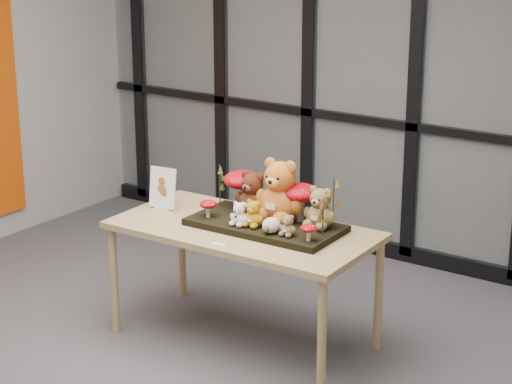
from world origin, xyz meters
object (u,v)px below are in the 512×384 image
Objects in this scene: diorama_tray at (265,225)px; bear_tan_back at (320,205)px; display_table at (243,238)px; plush_cream_hedgehog at (271,224)px; mushroom_front_left at (208,208)px; bear_beige_small at (288,224)px; sign_holder at (163,190)px; bear_white_bow at (239,212)px; mushroom_front_right at (309,232)px; bear_small_yellow at (254,212)px; bear_pooh_yellow at (280,187)px; mushroom_back_left at (242,188)px; bear_brown_medium at (253,191)px; mushroom_back_right at (300,201)px.

bear_tan_back is (0.31, 0.11, 0.16)m from diorama_tray.
display_table is 0.31m from plush_cream_hedgehog.
bear_beige_small is at bearing -0.18° from mushroom_front_left.
sign_holder reaches higher than bear_beige_small.
bear_white_bow is 1.13× the size of bear_beige_small.
bear_small_yellow is at bearing 176.09° from mushroom_front_right.
display_table is 0.16m from diorama_tray.
bear_pooh_yellow is at bearing 57.31° from diorama_tray.
bear_small_yellow is 0.74m from sign_holder.
bear_beige_small is at bearing -28.56° from diorama_tray.
mushroom_back_left reaches higher than bear_beige_small.
bear_brown_medium reaches higher than mushroom_front_right.
bear_small_yellow is at bearing 20.13° from bear_white_bow.
diorama_tray is 0.34m from mushroom_back_left.
plush_cream_hedgehog is 0.49m from mushroom_back_left.
bear_tan_back is at bearing 52.62° from plush_cream_hedgehog.
display_table is 13.82× the size of mushroom_front_left.
sign_holder is at bearing 171.62° from mushroom_front_left.
bear_tan_back is 1.69× the size of bear_white_bow.
mushroom_back_left is (-0.58, 0.03, -0.00)m from bear_tan_back.
display_table is 11.37× the size of bear_beige_small.
plush_cream_hedgehog is (0.15, -0.04, -0.04)m from bear_small_yellow.
plush_cream_hedgehog is at bearing -47.40° from diorama_tray.
mushroom_front_right reaches higher than plush_cream_hedgehog.
bear_pooh_yellow is 0.31m from bear_beige_small.
mushroom_front_left is (-0.39, -0.20, -0.15)m from bear_pooh_yellow.
bear_pooh_yellow reaches higher than sign_holder.
bear_tan_back is 2.52× the size of mushroom_front_right.
display_table is 10.06× the size of bear_white_bow.
bear_white_bow is 0.48m from mushroom_front_right.
bear_brown_medium is 2.11× the size of bear_beige_small.
bear_white_bow is 0.33m from mushroom_back_left.
mushroom_front_left is (-0.65, -0.23, -0.08)m from bear_tan_back.
diorama_tray is at bearing 19.61° from mushroom_front_left.
sign_holder is at bearing 176.48° from mushroom_front_right.
bear_tan_back reaches higher than bear_beige_small.
diorama_tray is at bearing -29.35° from bear_brown_medium.
bear_tan_back is at bearing -10.66° from mushroom_back_right.
bear_small_yellow is (-0.33, -0.21, -0.05)m from bear_tan_back.
diorama_tray is 3.05× the size of bear_brown_medium.
diorama_tray is at bearing -162.36° from bear_tan_back.
mushroom_front_left is at bearing -105.38° from mushroom_back_left.
mushroom_back_left is (-0.51, 0.26, 0.06)m from bear_beige_small.
bear_white_bow is at bearing -179.42° from mushroom_front_right.
mushroom_front_right is at bearing -75.54° from bear_tan_back.
bear_beige_small reaches higher than display_table.
bear_tan_back is at bearing 2.19° from bear_brown_medium.
mushroom_back_right is (0.27, 0.20, 0.23)m from display_table.
mushroom_back_left is at bearing 15.73° from sign_holder.
bear_beige_small is 0.53× the size of sign_holder.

